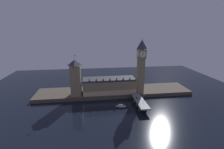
{
  "coord_description": "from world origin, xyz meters",
  "views": [
    {
      "loc": [
        -31.91,
        -180.62,
        91.54
      ],
      "look_at": [
        -5.47,
        20.0,
        34.24
      ],
      "focal_mm": 26.0,
      "sensor_mm": 36.0,
      "label": 1
    }
  ],
  "objects": [
    {
      "name": "street_lamp_mid",
      "position": [
        30.89,
        -5.0,
        11.69
      ],
      "size": [
        1.34,
        0.6,
        6.95
      ],
      "color": "#2D3333",
      "rests_on": "bridge"
    },
    {
      "name": "clock_tower",
      "position": [
        34.71,
        25.9,
        44.56
      ],
      "size": [
        10.88,
        10.99,
        74.65
      ],
      "color": "#8E7A56",
      "rests_on": "embankment"
    },
    {
      "name": "pedestrian_mid_walk",
      "position": [
        30.49,
        -5.45,
        8.27
      ],
      "size": [
        0.38,
        0.38,
        1.74
      ],
      "color": "black",
      "rests_on": "bridge"
    },
    {
      "name": "bridge",
      "position": [
        25.61,
        -5.0,
        5.07
      ],
      "size": [
        11.1,
        46.0,
        7.34
      ],
      "color": "slate",
      "rests_on": "ground_plane"
    },
    {
      "name": "street_lamp_near",
      "position": [
        20.33,
        -19.72,
        11.73
      ],
      "size": [
        1.34,
        0.6,
        7.03
      ],
      "color": "#2D3333",
      "rests_on": "bridge"
    },
    {
      "name": "parliament_hall",
      "position": [
        -7.97,
        32.33,
        15.22
      ],
      "size": [
        71.83,
        24.04,
        24.46
      ],
      "color": "#8E7A56",
      "rests_on": "embankment"
    },
    {
      "name": "pedestrian_near_rail",
      "position": [
        20.73,
        -14.38,
        8.31
      ],
      "size": [
        0.38,
        0.38,
        1.82
      ],
      "color": "black",
      "rests_on": "bridge"
    },
    {
      "name": "pedestrian_far_rail",
      "position": [
        20.73,
        9.62,
        8.3
      ],
      "size": [
        0.38,
        0.38,
        1.8
      ],
      "color": "black",
      "rests_on": "bridge"
    },
    {
      "name": "car_northbound_lead",
      "position": [
        23.17,
        1.43,
        7.99
      ],
      "size": [
        1.96,
        4.53,
        1.38
      ],
      "color": "#235633",
      "rests_on": "bridge"
    },
    {
      "name": "embankment",
      "position": [
        0.0,
        39.0,
        2.51
      ],
      "size": [
        220.0,
        42.0,
        5.02
      ],
      "color": "#4C4438",
      "rests_on": "ground_plane"
    },
    {
      "name": "victoria_tower",
      "position": [
        -52.91,
        28.16,
        29.35
      ],
      "size": [
        13.58,
        13.58,
        54.4
      ],
      "color": "#8E7A56",
      "rests_on": "embankment"
    },
    {
      "name": "boat_upstream",
      "position": [
        2.0,
        -6.0,
        1.41
      ],
      "size": [
        12.97,
        4.87,
        3.87
      ],
      "color": "#B2A893",
      "rests_on": "ground_plane"
    },
    {
      "name": "ground_plane",
      "position": [
        0.0,
        0.0,
        0.0
      ],
      "size": [
        400.0,
        400.0,
        0.0
      ],
      "primitive_type": "plane",
      "color": "black"
    }
  ]
}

